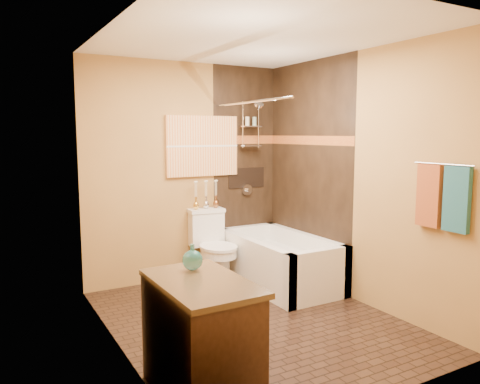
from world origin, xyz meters
TOP-DOWN VIEW (x-y plane):
  - floor at (0.00, 0.00)m, footprint 3.00×3.00m
  - wall_left at (-1.20, 0.00)m, footprint 0.02×3.00m
  - wall_right at (1.20, 0.00)m, footprint 0.02×3.00m
  - wall_back at (0.00, 1.50)m, footprint 2.40×0.02m
  - wall_front at (0.00, -1.50)m, footprint 2.40×0.02m
  - ceiling at (0.00, 0.00)m, footprint 3.00×3.00m
  - alcove_tile_back at (0.78, 1.49)m, footprint 0.85×0.01m
  - alcove_tile_right at (1.19, 0.75)m, footprint 0.01×1.50m
  - mosaic_band_back at (0.78, 1.48)m, footprint 0.85×0.01m
  - mosaic_band_right at (1.18, 0.75)m, footprint 0.01×1.50m
  - alcove_niche at (0.80, 1.48)m, footprint 0.50×0.01m
  - shower_fixtures at (0.80, 1.38)m, footprint 0.24×0.33m
  - curtain_rod at (0.40, 0.75)m, footprint 0.03×1.55m
  - towel_bar at (1.15, -1.05)m, footprint 0.02×0.55m
  - towel_teal at (1.16, -1.18)m, footprint 0.05×0.22m
  - towel_rust at (1.16, -0.92)m, footprint 0.05×0.22m
  - sunset_painting at (0.20, 1.48)m, footprint 0.90×0.04m
  - vanity_mirror at (-1.19, -0.89)m, footprint 0.01×1.00m
  - bathtub at (0.80, 0.75)m, footprint 0.80×1.50m
  - toilet at (0.20, 1.21)m, footprint 0.43×0.63m
  - vanity at (-0.92, -0.89)m, footprint 0.54×0.88m
  - teal_bottle at (-0.87, -0.66)m, footprint 0.17×0.17m
  - bud_vases at (0.20, 1.39)m, footprint 0.33×0.07m

SIDE VIEW (x-z plane):
  - floor at x=0.00m, z-range 0.00..0.00m
  - bathtub at x=0.80m, z-range -0.05..0.50m
  - vanity at x=-0.92m, z-range 0.00..0.77m
  - toilet at x=0.20m, z-range 0.00..0.83m
  - teal_bottle at x=-0.87m, z-range 0.75..0.97m
  - bud_vases at x=0.20m, z-range 0.84..1.16m
  - alcove_niche at x=0.80m, z-range 1.02..1.27m
  - towel_teal at x=1.16m, z-range 0.92..1.44m
  - towel_rust at x=1.16m, z-range 0.92..1.44m
  - wall_left at x=-1.20m, z-range 0.00..2.50m
  - wall_right at x=1.20m, z-range 0.00..2.50m
  - wall_back at x=0.00m, z-range 0.00..2.50m
  - wall_front at x=0.00m, z-range 0.00..2.50m
  - alcove_tile_back at x=0.78m, z-range 0.00..2.50m
  - alcove_tile_right at x=1.19m, z-range 0.00..2.50m
  - towel_bar at x=1.15m, z-range 1.44..1.46m
  - vanity_mirror at x=-1.19m, z-range 1.05..1.95m
  - sunset_painting at x=0.20m, z-range 1.20..1.90m
  - mosaic_band_back at x=0.78m, z-range 1.57..1.67m
  - mosaic_band_right at x=1.18m, z-range 1.57..1.67m
  - shower_fixtures at x=0.80m, z-range 1.08..2.25m
  - curtain_rod at x=0.40m, z-range 2.01..2.03m
  - ceiling at x=0.00m, z-range 2.50..2.50m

